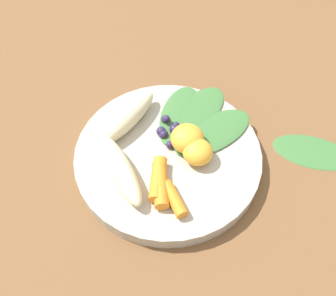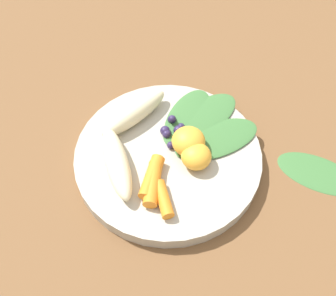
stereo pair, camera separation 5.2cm
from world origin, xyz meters
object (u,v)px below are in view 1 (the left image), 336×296
kale_leaf_stray (313,151)px  orange_segment_near (187,138)px  bowl (168,157)px  banana_peeled_right (127,118)px  banana_peeled_left (120,170)px

kale_leaf_stray → orange_segment_near: bearing=-162.6°
bowl → kale_leaf_stray: bearing=-71.0°
bowl → kale_leaf_stray: size_ratio=2.23×
bowl → banana_peeled_right: 0.08m
orange_segment_near → kale_leaf_stray: orange_segment_near is taller
orange_segment_near → kale_leaf_stray: size_ratio=0.39×
orange_segment_near → kale_leaf_stray: bearing=-73.8°
kale_leaf_stray → banana_peeled_left: bearing=-152.9°
banana_peeled_left → orange_segment_near: bearing=92.3°
bowl → kale_leaf_stray: (0.07, -0.20, -0.01)m
bowl → banana_peeled_right: size_ratio=2.22×
bowl → banana_peeled_right: (0.03, 0.07, 0.03)m
banana_peeled_left → orange_segment_near: orange_segment_near is taller
bowl → orange_segment_near: bearing=-52.6°
bowl → orange_segment_near: size_ratio=5.67×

